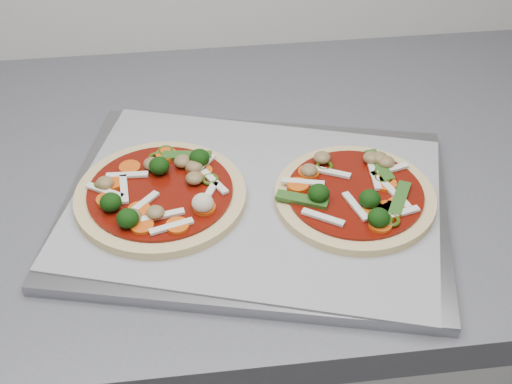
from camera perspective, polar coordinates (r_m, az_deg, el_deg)
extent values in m
cube|color=slate|center=(0.89, -0.20, 1.21)|extent=(3.60, 0.60, 0.04)
cube|color=gray|center=(0.81, -0.08, -1.08)|extent=(0.49, 0.41, 0.01)
cube|color=#959499|center=(0.81, -0.08, -0.65)|extent=(0.48, 0.41, 0.00)
cylinder|color=#D3BC78|center=(0.81, -7.64, -0.32)|extent=(0.19, 0.19, 0.01)
cylinder|color=#6C1503|center=(0.80, -7.68, 0.06)|extent=(0.16, 0.16, 0.00)
cube|color=white|center=(0.81, -3.35, 0.82)|extent=(0.03, 0.05, 0.00)
cylinder|color=orange|center=(0.82, -4.37, 1.68)|extent=(0.03, 0.03, 0.00)
cube|color=white|center=(0.83, -4.31, 2.05)|extent=(0.03, 0.04, 0.00)
cube|color=white|center=(0.83, -10.27, 1.34)|extent=(0.05, 0.01, 0.00)
torus|color=#30450A|center=(0.81, -3.69, 1.02)|extent=(0.02, 0.02, 0.00)
ellipsoid|color=#13360B|center=(0.78, -11.55, -0.81)|extent=(0.03, 0.03, 0.02)
cube|color=white|center=(0.81, -10.51, 0.23)|extent=(0.01, 0.05, 0.00)
ellipsoid|color=#13360B|center=(0.82, -7.76, 2.09)|extent=(0.03, 0.03, 0.02)
ellipsoid|color=#13360B|center=(0.83, -4.55, 2.74)|extent=(0.03, 0.03, 0.02)
ellipsoid|color=olive|center=(0.77, -8.05, -1.63)|extent=(0.02, 0.02, 0.01)
ellipsoid|color=olive|center=(0.82, -4.97, 2.04)|extent=(0.02, 0.02, 0.01)
cylinder|color=orange|center=(0.78, -9.33, -1.43)|extent=(0.04, 0.04, 0.00)
cylinder|color=orange|center=(0.83, -4.85, 1.97)|extent=(0.03, 0.03, 0.00)
ellipsoid|color=#13360B|center=(0.76, -10.23, -2.08)|extent=(0.03, 0.03, 0.02)
cube|color=white|center=(0.79, -3.88, -0.30)|extent=(0.03, 0.05, 0.00)
cylinder|color=orange|center=(0.75, -6.31, -2.69)|extent=(0.04, 0.04, 0.00)
cube|color=white|center=(0.78, -9.11, -0.97)|extent=(0.04, 0.04, 0.00)
ellipsoid|color=olive|center=(0.81, -11.99, 0.72)|extent=(0.03, 0.03, 0.01)
torus|color=#30450A|center=(0.86, -7.24, 3.28)|extent=(0.02, 0.02, 0.00)
cylinder|color=orange|center=(0.76, -9.09, -2.70)|extent=(0.04, 0.04, 0.00)
ellipsoid|color=olive|center=(0.83, -8.32, 2.26)|extent=(0.02, 0.02, 0.01)
torus|color=#30450A|center=(0.85, -7.96, 2.73)|extent=(0.02, 0.02, 0.00)
cylinder|color=orange|center=(0.84, -10.06, 1.94)|extent=(0.03, 0.03, 0.00)
ellipsoid|color=beige|center=(0.77, -4.29, -0.88)|extent=(0.03, 0.03, 0.02)
cube|color=#305C1F|center=(0.85, -5.53, 2.90)|extent=(0.06, 0.02, 0.00)
cylinder|color=orange|center=(0.82, -11.45, 0.73)|extent=(0.04, 0.04, 0.00)
cube|color=white|center=(0.81, -11.98, 0.08)|extent=(0.04, 0.03, 0.00)
cylinder|color=orange|center=(0.80, -11.80, -0.63)|extent=(0.03, 0.03, 0.00)
cylinder|color=orange|center=(0.85, -7.20, 2.99)|extent=(0.03, 0.03, 0.00)
torus|color=#30450A|center=(0.82, -12.21, 0.55)|extent=(0.03, 0.03, 0.00)
ellipsoid|color=olive|center=(0.77, -9.88, -1.89)|extent=(0.03, 0.03, 0.01)
ellipsoid|color=olive|center=(0.81, -4.96, 1.11)|extent=(0.03, 0.03, 0.01)
cube|color=white|center=(0.75, -6.79, -2.75)|extent=(0.05, 0.02, 0.00)
cube|color=white|center=(0.77, -7.50, -1.88)|extent=(0.05, 0.02, 0.00)
cylinder|color=orange|center=(0.77, -4.15, -1.25)|extent=(0.04, 0.04, 0.00)
ellipsoid|color=olive|center=(0.83, -5.91, 2.45)|extent=(0.03, 0.03, 0.01)
torus|color=#30450A|center=(0.83, -7.73, 1.83)|extent=(0.03, 0.03, 0.00)
cylinder|color=#D3BC78|center=(0.81, 7.90, -0.41)|extent=(0.21, 0.21, 0.01)
cylinder|color=#6C1503|center=(0.80, 7.94, -0.05)|extent=(0.18, 0.18, 0.00)
cube|color=white|center=(0.78, 7.97, -1.14)|extent=(0.02, 0.05, 0.00)
ellipsoid|color=olive|center=(0.84, 10.38, 2.37)|extent=(0.03, 0.03, 0.01)
cylinder|color=orange|center=(0.76, 9.91, -2.59)|extent=(0.03, 0.03, 0.00)
cylinder|color=orange|center=(0.78, 10.84, -1.48)|extent=(0.03, 0.03, 0.00)
cube|color=white|center=(0.76, 5.38, -2.03)|extent=(0.04, 0.03, 0.00)
ellipsoid|color=olive|center=(0.84, 9.21, 2.71)|extent=(0.03, 0.03, 0.01)
cube|color=white|center=(0.78, 11.37, -1.70)|extent=(0.05, 0.02, 0.00)
ellipsoid|color=olive|center=(0.85, 9.86, 2.70)|extent=(0.02, 0.02, 0.01)
torus|color=#30450A|center=(0.83, 10.05, 1.63)|extent=(0.02, 0.02, 0.00)
cylinder|color=orange|center=(0.80, 3.38, 0.55)|extent=(0.03, 0.03, 0.00)
cylinder|color=orange|center=(0.82, 10.35, 0.62)|extent=(0.03, 0.03, 0.00)
cube|color=white|center=(0.84, 10.63, 1.75)|extent=(0.05, 0.02, 0.00)
ellipsoid|color=olive|center=(0.82, 4.26, 1.74)|extent=(0.03, 0.03, 0.01)
ellipsoid|color=olive|center=(0.84, 5.31, 2.75)|extent=(0.02, 0.02, 0.01)
torus|color=#30450A|center=(0.77, 10.19, -2.16)|extent=(0.03, 0.03, 0.00)
cylinder|color=orange|center=(0.78, 9.42, -1.43)|extent=(0.03, 0.03, 0.00)
cylinder|color=orange|center=(0.82, 10.03, 1.11)|extent=(0.03, 0.03, 0.00)
ellipsoid|color=#13360B|center=(0.78, 9.09, -0.56)|extent=(0.03, 0.03, 0.02)
ellipsoid|color=#13360B|center=(0.78, 5.05, -0.10)|extent=(0.03, 0.03, 0.02)
cube|color=white|center=(0.82, 5.95, 1.60)|extent=(0.05, 0.03, 0.00)
torus|color=#30450A|center=(0.83, 5.50, 2.09)|extent=(0.03, 0.03, 0.00)
cube|color=#305C1F|center=(0.78, 3.70, -0.60)|extent=(0.06, 0.04, 0.00)
torus|color=#30450A|center=(0.82, 10.07, 1.07)|extent=(0.02, 0.02, 0.00)
torus|color=#30450A|center=(0.77, 10.74, -2.24)|extent=(0.02, 0.02, 0.00)
cube|color=white|center=(0.81, 3.79, 0.79)|extent=(0.05, 0.02, 0.00)
cube|color=white|center=(0.82, 9.46, 1.27)|extent=(0.01, 0.05, 0.00)
cylinder|color=orange|center=(0.78, 10.51, -1.33)|extent=(0.03, 0.03, 0.00)
cylinder|color=orange|center=(0.82, 4.25, 1.59)|extent=(0.03, 0.03, 0.00)
cube|color=#305C1F|center=(0.84, 9.85, 2.10)|extent=(0.02, 0.06, 0.00)
cylinder|color=orange|center=(0.79, 11.32, -1.04)|extent=(0.03, 0.03, 0.00)
cube|color=#305C1F|center=(0.80, 11.43, -0.53)|extent=(0.04, 0.06, 0.00)
ellipsoid|color=#13360B|center=(0.76, 9.79, -2.04)|extent=(0.03, 0.03, 0.02)
cube|color=white|center=(0.80, 11.12, -0.22)|extent=(0.02, 0.05, 0.00)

